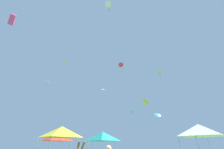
{
  "coord_description": "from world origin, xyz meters",
  "views": [
    {
      "loc": [
        -0.44,
        -6.82,
        1.8
      ],
      "look_at": [
        -0.2,
        15.32,
        14.27
      ],
      "focal_mm": 20.37,
      "sensor_mm": 36.0,
      "label": 1
    }
  ],
  "objects_px": {
    "kite_yellow_box": "(145,102)",
    "kite_white_diamond": "(103,90)",
    "canopy_tent_white": "(200,130)",
    "kite_cyan_delta": "(158,115)",
    "kite_lime_delta": "(159,73)",
    "kite_red_delta": "(121,65)",
    "canopy_tent_red": "(57,137)",
    "kite_magenta_box": "(12,19)",
    "canopy_tent_teal": "(103,136)",
    "kite_cyan_box": "(133,111)",
    "kite_yellow_diamond": "(65,62)",
    "kite_white_delta": "(108,5)",
    "kite_magenta_diamond": "(120,65)",
    "canopy_tent_yellow": "(61,132)",
    "kite_blue_delta": "(48,82)"
  },
  "relations": [
    {
      "from": "canopy_tent_red",
      "to": "kite_magenta_box",
      "type": "xyz_separation_m",
      "value": [
        -5.71,
        -8.12,
        13.28
      ]
    },
    {
      "from": "kite_yellow_diamond",
      "to": "kite_lime_delta",
      "type": "height_order",
      "value": "kite_lime_delta"
    },
    {
      "from": "kite_magenta_box",
      "to": "kite_blue_delta",
      "type": "bearing_deg",
      "value": 98.79
    },
    {
      "from": "kite_magenta_diamond",
      "to": "kite_lime_delta",
      "type": "relative_size",
      "value": 0.28
    },
    {
      "from": "kite_red_delta",
      "to": "kite_white_delta",
      "type": "height_order",
      "value": "kite_white_delta"
    },
    {
      "from": "kite_yellow_diamond",
      "to": "canopy_tent_yellow",
      "type": "bearing_deg",
      "value": -61.89
    },
    {
      "from": "kite_cyan_delta",
      "to": "canopy_tent_teal",
      "type": "bearing_deg",
      "value": -139.13
    },
    {
      "from": "kite_magenta_box",
      "to": "kite_red_delta",
      "type": "distance_m",
      "value": 28.68
    },
    {
      "from": "kite_yellow_box",
      "to": "kite_lime_delta",
      "type": "xyz_separation_m",
      "value": [
        7.75,
        7.27,
        11.79
      ]
    },
    {
      "from": "kite_magenta_box",
      "to": "kite_cyan_delta",
      "type": "distance_m",
      "value": 27.73
    },
    {
      "from": "kite_magenta_box",
      "to": "kite_yellow_diamond",
      "type": "bearing_deg",
      "value": 89.09
    },
    {
      "from": "kite_lime_delta",
      "to": "kite_red_delta",
      "type": "relative_size",
      "value": 0.79
    },
    {
      "from": "canopy_tent_white",
      "to": "kite_magenta_box",
      "type": "height_order",
      "value": "kite_magenta_box"
    },
    {
      "from": "kite_magenta_diamond",
      "to": "kite_white_diamond",
      "type": "relative_size",
      "value": 0.56
    },
    {
      "from": "canopy_tent_teal",
      "to": "kite_yellow_diamond",
      "type": "distance_m",
      "value": 25.57
    },
    {
      "from": "canopy_tent_yellow",
      "to": "kite_yellow_diamond",
      "type": "relative_size",
      "value": 2.71
    },
    {
      "from": "kite_white_diamond",
      "to": "kite_magenta_box",
      "type": "xyz_separation_m",
      "value": [
        -11.54,
        -9.12,
        5.97
      ]
    },
    {
      "from": "canopy_tent_teal",
      "to": "kite_yellow_box",
      "type": "distance_m",
      "value": 16.32
    },
    {
      "from": "canopy_tent_teal",
      "to": "kite_magenta_box",
      "type": "height_order",
      "value": "kite_magenta_box"
    },
    {
      "from": "canopy_tent_teal",
      "to": "kite_cyan_delta",
      "type": "distance_m",
      "value": 13.92
    },
    {
      "from": "canopy_tent_yellow",
      "to": "canopy_tent_white",
      "type": "xyz_separation_m",
      "value": [
        14.22,
        -1.14,
        0.08
      ]
    },
    {
      "from": "kite_red_delta",
      "to": "kite_cyan_box",
      "type": "bearing_deg",
      "value": -38.34
    },
    {
      "from": "canopy_tent_white",
      "to": "kite_cyan_delta",
      "type": "bearing_deg",
      "value": 89.3
    },
    {
      "from": "canopy_tent_yellow",
      "to": "kite_blue_delta",
      "type": "bearing_deg",
      "value": 127.18
    },
    {
      "from": "canopy_tent_white",
      "to": "kite_cyan_delta",
      "type": "xyz_separation_m",
      "value": [
        0.14,
        11.43,
        3.82
      ]
    },
    {
      "from": "kite_yellow_diamond",
      "to": "kite_red_delta",
      "type": "distance_m",
      "value": 16.62
    },
    {
      "from": "canopy_tent_white",
      "to": "kite_white_diamond",
      "type": "relative_size",
      "value": 3.05
    },
    {
      "from": "kite_yellow_box",
      "to": "kite_white_diamond",
      "type": "height_order",
      "value": "kite_yellow_box"
    },
    {
      "from": "canopy_tent_white",
      "to": "kite_magenta_diamond",
      "type": "height_order",
      "value": "kite_magenta_diamond"
    },
    {
      "from": "kite_lime_delta",
      "to": "kite_cyan_delta",
      "type": "distance_m",
      "value": 19.34
    },
    {
      "from": "kite_white_diamond",
      "to": "kite_red_delta",
      "type": "height_order",
      "value": "kite_red_delta"
    },
    {
      "from": "canopy_tent_white",
      "to": "kite_red_delta",
      "type": "distance_m",
      "value": 29.3
    },
    {
      "from": "canopy_tent_red",
      "to": "kite_cyan_delta",
      "type": "relative_size",
      "value": 1.34
    },
    {
      "from": "kite_magenta_box",
      "to": "kite_red_delta",
      "type": "height_order",
      "value": "kite_red_delta"
    },
    {
      "from": "canopy_tent_yellow",
      "to": "kite_white_diamond",
      "type": "distance_m",
      "value": 9.64
    },
    {
      "from": "kite_cyan_delta",
      "to": "kite_white_delta",
      "type": "height_order",
      "value": "kite_white_delta"
    },
    {
      "from": "kite_magenta_diamond",
      "to": "kite_blue_delta",
      "type": "distance_m",
      "value": 18.76
    },
    {
      "from": "canopy_tent_white",
      "to": "kite_blue_delta",
      "type": "xyz_separation_m",
      "value": [
        -24.6,
        14.82,
        12.59
      ]
    },
    {
      "from": "kite_magenta_diamond",
      "to": "kite_yellow_diamond",
      "type": "xyz_separation_m",
      "value": [
        -15.07,
        0.22,
        1.12
      ]
    },
    {
      "from": "canopy_tent_red",
      "to": "kite_cyan_delta",
      "type": "distance_m",
      "value": 17.87
    },
    {
      "from": "kite_yellow_diamond",
      "to": "kite_white_delta",
      "type": "height_order",
      "value": "kite_white_delta"
    },
    {
      "from": "kite_yellow_box",
      "to": "kite_lime_delta",
      "type": "height_order",
      "value": "kite_lime_delta"
    },
    {
      "from": "kite_red_delta",
      "to": "kite_yellow_box",
      "type": "bearing_deg",
      "value": -49.46
    },
    {
      "from": "canopy_tent_white",
      "to": "kite_white_diamond",
      "type": "bearing_deg",
      "value": 148.24
    },
    {
      "from": "canopy_tent_teal",
      "to": "canopy_tent_yellow",
      "type": "xyz_separation_m",
      "value": [
        -4.33,
        -1.6,
        0.32
      ]
    },
    {
      "from": "canopy_tent_red",
      "to": "kite_blue_delta",
      "type": "relative_size",
      "value": 1.55
    },
    {
      "from": "canopy_tent_red",
      "to": "kite_yellow_diamond",
      "type": "distance_m",
      "value": 22.01
    },
    {
      "from": "canopy_tent_white",
      "to": "kite_blue_delta",
      "type": "relative_size",
      "value": 1.72
    },
    {
      "from": "kite_magenta_box",
      "to": "kite_white_delta",
      "type": "bearing_deg",
      "value": 19.21
    },
    {
      "from": "canopy_tent_white",
      "to": "kite_yellow_box",
      "type": "height_order",
      "value": "kite_yellow_box"
    }
  ]
}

